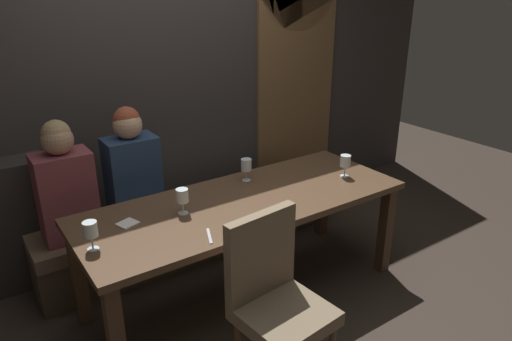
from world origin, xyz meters
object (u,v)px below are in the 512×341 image
at_px(diner_redhead, 65,184).
at_px(fork_on_table, 209,236).
at_px(chair_near_side, 274,293).
at_px(wine_glass_end_right, 182,197).
at_px(dining_table, 245,211).
at_px(wine_glass_near_left, 246,165).
at_px(diner_bearded, 132,167).
at_px(wine_glass_end_left, 345,162).
at_px(banquette_bench, 198,226).
at_px(wine_glass_center_back, 90,230).

relative_size(diner_redhead, fork_on_table, 4.84).
distance_m(chair_near_side, wine_glass_end_right, 0.83).
xyz_separation_m(dining_table, wine_glass_end_right, (-0.42, 0.05, 0.20)).
bearing_deg(chair_near_side, wine_glass_near_left, 64.15).
height_order(wine_glass_end_right, fork_on_table, wine_glass_end_right).
distance_m(chair_near_side, diner_bearded, 1.47).
height_order(chair_near_side, wine_glass_end_left, chair_near_side).
xyz_separation_m(banquette_bench, chair_near_side, (-0.29, -1.42, 0.33)).
distance_m(dining_table, chair_near_side, 0.78).
bearing_deg(fork_on_table, chair_near_side, -49.00).
distance_m(diner_redhead, wine_glass_end_right, 0.84).
bearing_deg(diner_redhead, wine_glass_end_left, -23.49).
relative_size(dining_table, chair_near_side, 2.24).
bearing_deg(banquette_bench, fork_on_table, -113.44).
bearing_deg(banquette_bench, wine_glass_near_left, -66.92).
bearing_deg(banquette_bench, wine_glass_center_back, -143.13).
distance_m(diner_bearded, wine_glass_end_left, 1.54).
height_order(dining_table, wine_glass_end_right, wine_glass_end_right).
relative_size(banquette_bench, fork_on_table, 14.71).
distance_m(wine_glass_near_left, wine_glass_end_right, 0.65).
xyz_separation_m(diner_bearded, wine_glass_center_back, (-0.52, -0.77, 0.01)).
relative_size(dining_table, diner_redhead, 2.68).
bearing_deg(banquette_bench, diner_bearded, 178.75).
distance_m(banquette_bench, wine_glass_center_back, 1.41).
relative_size(wine_glass_center_back, fork_on_table, 0.96).
relative_size(diner_redhead, diner_bearded, 0.98).
xyz_separation_m(diner_redhead, wine_glass_center_back, (-0.05, -0.75, 0.02)).
bearing_deg(diner_redhead, banquette_bench, 0.51).
relative_size(chair_near_side, diner_redhead, 1.19).
xyz_separation_m(dining_table, wine_glass_near_left, (0.19, 0.26, 0.20)).
relative_size(chair_near_side, wine_glass_near_left, 5.98).
bearing_deg(wine_glass_end_left, wine_glass_end_right, 173.95).
distance_m(diner_redhead, wine_glass_center_back, 0.75).
xyz_separation_m(diner_bearded, wine_glass_near_left, (0.68, -0.45, 0.01)).
distance_m(wine_glass_near_left, fork_on_table, 0.84).
relative_size(dining_table, wine_glass_end_left, 13.41).
relative_size(diner_redhead, wine_glass_end_left, 5.01).
bearing_deg(diner_bearded, wine_glass_near_left, -33.53).
bearing_deg(diner_redhead, diner_bearded, 2.35).
relative_size(diner_bearded, wine_glass_end_left, 5.10).
height_order(dining_table, diner_bearded, diner_bearded).
xyz_separation_m(dining_table, wine_glass_end_left, (0.83, -0.08, 0.20)).
relative_size(diner_redhead, wine_glass_end_right, 5.01).
distance_m(banquette_bench, fork_on_table, 1.20).
xyz_separation_m(chair_near_side, wine_glass_end_left, (1.11, 0.64, 0.29)).
distance_m(chair_near_side, diner_redhead, 1.59).
bearing_deg(dining_table, wine_glass_center_back, -176.69).
relative_size(banquette_bench, wine_glass_center_back, 15.24).
bearing_deg(diner_bearded, dining_table, -55.34).
distance_m(dining_table, wine_glass_near_left, 0.38).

